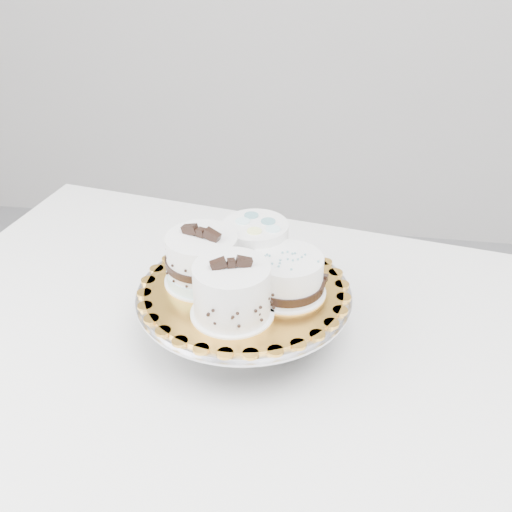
# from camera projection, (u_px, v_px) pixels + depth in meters

# --- Properties ---
(table) EXTENTS (1.37, 1.03, 0.75)m
(table) POSITION_uv_depth(u_px,v_px,m) (260.00, 378.00, 1.06)
(table) COLOR white
(table) RESTS_ON floor
(cake_stand) EXTENTS (0.34, 0.34, 0.09)m
(cake_stand) POSITION_uv_depth(u_px,v_px,m) (244.00, 305.00, 1.01)
(cake_stand) COLOR gray
(cake_stand) RESTS_ON table
(cake_board) EXTENTS (0.36, 0.36, 0.00)m
(cake_board) POSITION_uv_depth(u_px,v_px,m) (244.00, 289.00, 0.99)
(cake_board) COLOR gold
(cake_board) RESTS_ON cake_stand
(cake_swirl) EXTENTS (0.14, 0.14, 0.10)m
(cake_swirl) POSITION_uv_depth(u_px,v_px,m) (232.00, 292.00, 0.92)
(cake_swirl) COLOR white
(cake_swirl) RESTS_ON cake_board
(cake_banded) EXTENTS (0.14, 0.14, 0.10)m
(cake_banded) POSITION_uv_depth(u_px,v_px,m) (203.00, 261.00, 0.99)
(cake_banded) COLOR white
(cake_banded) RESTS_ON cake_board
(cake_dots) EXTENTS (0.13, 0.13, 0.08)m
(cake_dots) POSITION_uv_depth(u_px,v_px,m) (255.00, 245.00, 1.03)
(cake_dots) COLOR white
(cake_dots) RESTS_ON cake_board
(cake_ribbon) EXTENTS (0.13, 0.12, 0.07)m
(cake_ribbon) POSITION_uv_depth(u_px,v_px,m) (288.00, 276.00, 0.97)
(cake_ribbon) COLOR white
(cake_ribbon) RESTS_ON cake_board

